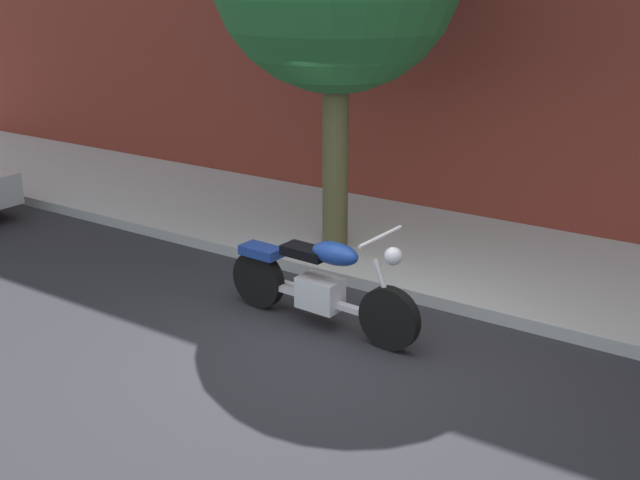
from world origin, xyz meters
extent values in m
plane|color=#28282D|center=(0.00, 0.00, 0.00)|extent=(60.00, 60.00, 0.00)
cube|color=#B1B1B1|center=(0.00, 2.89, 0.07)|extent=(23.59, 2.92, 0.14)
cylinder|color=black|center=(0.45, 0.37, 0.31)|extent=(0.63, 0.15, 0.62)
cylinder|color=black|center=(-1.18, 0.46, 0.31)|extent=(0.63, 0.15, 0.62)
cube|color=silver|center=(-0.37, 0.41, 0.36)|extent=(0.45, 0.30, 0.32)
cube|color=silver|center=(-0.37, 0.41, 0.29)|extent=(1.46, 0.15, 0.06)
ellipsoid|color=navy|center=(-0.19, 0.40, 0.82)|extent=(0.53, 0.29, 0.22)
cube|color=black|center=(-0.54, 0.42, 0.76)|extent=(0.49, 0.26, 0.10)
cube|color=navy|center=(-1.13, 0.45, 0.64)|extent=(0.45, 0.26, 0.10)
cylinder|color=silver|center=(0.39, 0.38, 0.59)|extent=(0.27, 0.06, 0.58)
cylinder|color=silver|center=(0.33, 0.38, 1.10)|extent=(0.07, 0.70, 0.04)
sphere|color=silver|center=(0.47, 0.37, 0.94)|extent=(0.17, 0.17, 0.17)
cylinder|color=silver|center=(-0.61, 0.59, 0.26)|extent=(0.80, 0.13, 0.09)
cylinder|color=#4B492C|center=(-1.37, 2.26, 1.34)|extent=(0.32, 0.32, 2.68)
camera|label=1|loc=(3.53, -5.44, 3.40)|focal=43.06mm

